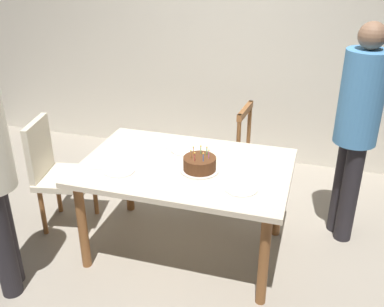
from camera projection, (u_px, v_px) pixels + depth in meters
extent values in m
plane|color=#9E9384|center=(186.00, 248.00, 3.59)|extent=(6.40, 6.40, 0.00)
cube|color=silver|center=(239.00, 40.00, 4.62)|extent=(6.40, 0.10, 2.60)
cube|color=beige|center=(185.00, 167.00, 3.27)|extent=(1.53, 1.02, 0.04)
cylinder|color=brown|center=(82.00, 226.00, 3.25)|extent=(0.07, 0.07, 0.72)
cylinder|color=brown|center=(264.00, 260.00, 2.91)|extent=(0.07, 0.07, 0.72)
cylinder|color=brown|center=(129.00, 175.00, 3.96)|extent=(0.07, 0.07, 0.72)
cylinder|color=brown|center=(279.00, 197.00, 3.62)|extent=(0.07, 0.07, 0.72)
cylinder|color=silver|center=(200.00, 170.00, 3.18)|extent=(0.28, 0.28, 0.01)
cylinder|color=#563019|center=(200.00, 163.00, 3.15)|extent=(0.23, 0.23, 0.09)
cylinder|color=#D872CC|center=(209.00, 155.00, 3.11)|extent=(0.01, 0.01, 0.05)
sphere|color=#FFC64C|center=(209.00, 151.00, 3.09)|extent=(0.01, 0.01, 0.01)
cylinder|color=#66CC72|center=(207.00, 152.00, 3.15)|extent=(0.01, 0.01, 0.05)
sphere|color=#FFC64C|center=(207.00, 147.00, 3.14)|extent=(0.01, 0.01, 0.01)
cylinder|color=#66CC72|center=(201.00, 150.00, 3.18)|extent=(0.01, 0.01, 0.05)
sphere|color=#FFC64C|center=(201.00, 146.00, 3.16)|extent=(0.01, 0.01, 0.01)
cylinder|color=#F2994C|center=(193.00, 151.00, 3.16)|extent=(0.01, 0.01, 0.05)
sphere|color=#FFC64C|center=(193.00, 147.00, 3.15)|extent=(0.01, 0.01, 0.01)
cylinder|color=#F2994C|center=(191.00, 155.00, 3.11)|extent=(0.01, 0.01, 0.05)
sphere|color=#FFC64C|center=(191.00, 151.00, 3.09)|extent=(0.01, 0.01, 0.01)
cylinder|color=#E54C4C|center=(195.00, 157.00, 3.07)|extent=(0.01, 0.01, 0.05)
sphere|color=#FFC64C|center=(195.00, 153.00, 3.06)|extent=(0.01, 0.01, 0.01)
cylinder|color=#4C7FE5|center=(203.00, 158.00, 3.07)|extent=(0.01, 0.01, 0.05)
sphere|color=#FFC64C|center=(203.00, 153.00, 3.05)|extent=(0.01, 0.01, 0.01)
cylinder|color=white|center=(120.00, 171.00, 3.17)|extent=(0.22, 0.22, 0.01)
cylinder|color=white|center=(185.00, 150.00, 3.48)|extent=(0.22, 0.22, 0.01)
cylinder|color=white|center=(241.00, 189.00, 2.94)|extent=(0.22, 0.22, 0.01)
cube|color=silver|center=(98.00, 169.00, 3.20)|extent=(0.18, 0.06, 0.01)
cube|color=silver|center=(166.00, 148.00, 3.52)|extent=(0.18, 0.04, 0.01)
cube|color=beige|center=(221.00, 156.00, 4.09)|extent=(0.47, 0.47, 0.05)
cylinder|color=brown|center=(210.00, 168.00, 4.39)|extent=(0.04, 0.04, 0.42)
cylinder|color=brown|center=(198.00, 184.00, 4.11)|extent=(0.04, 0.04, 0.42)
cylinder|color=brown|center=(243.00, 174.00, 4.28)|extent=(0.04, 0.04, 0.42)
cylinder|color=brown|center=(233.00, 191.00, 4.00)|extent=(0.04, 0.04, 0.42)
cylinder|color=brown|center=(249.00, 127.00, 4.07)|extent=(0.04, 0.04, 0.50)
cylinder|color=brown|center=(238.00, 142.00, 3.77)|extent=(0.04, 0.04, 0.50)
cube|color=brown|center=(245.00, 111.00, 3.82)|extent=(0.07, 0.40, 0.06)
cube|color=beige|center=(66.00, 178.00, 3.72)|extent=(0.51, 0.51, 0.05)
cylinder|color=brown|center=(83.00, 214.00, 3.65)|extent=(0.04, 0.04, 0.42)
cylinder|color=brown|center=(95.00, 193.00, 3.96)|extent=(0.04, 0.04, 0.42)
cylinder|color=brown|center=(43.00, 212.00, 3.69)|extent=(0.04, 0.04, 0.42)
cylinder|color=brown|center=(58.00, 191.00, 3.99)|extent=(0.04, 0.04, 0.42)
cube|color=beige|center=(39.00, 150.00, 3.63)|extent=(0.12, 0.40, 0.50)
cylinder|color=#262328|center=(3.00, 245.00, 2.97)|extent=(0.14, 0.14, 0.82)
cylinder|color=#262328|center=(5.00, 234.00, 3.09)|extent=(0.14, 0.14, 0.82)
cylinder|color=#262328|center=(342.00, 186.00, 3.65)|extent=(0.14, 0.14, 0.85)
cylinder|color=#262328|center=(349.00, 194.00, 3.54)|extent=(0.14, 0.14, 0.85)
cylinder|color=#4C8CC6|center=(361.00, 98.00, 3.26)|extent=(0.32, 0.32, 0.71)
sphere|color=#8C664C|center=(372.00, 36.00, 3.06)|extent=(0.19, 0.19, 0.19)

